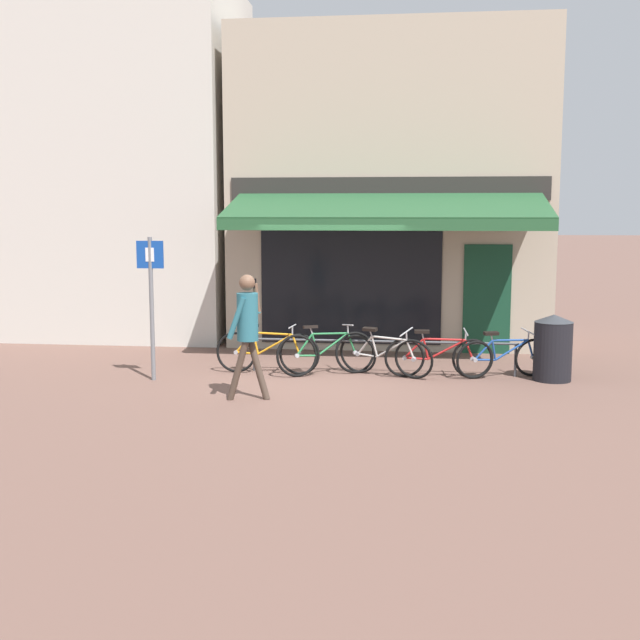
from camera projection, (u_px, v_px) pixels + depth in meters
ground_plane at (325, 379)px, 13.13m from camera, size 160.00×160.00×0.00m
shop_front at (390, 190)px, 16.75m from camera, size 6.40×4.91×6.36m
neighbour_building at (103, 164)px, 17.93m from camera, size 6.07×4.00×7.56m
bike_rack_rail at (383, 345)px, 13.52m from camera, size 4.51×0.04×0.57m
bicycle_orange at (267, 352)px, 13.52m from camera, size 1.80×0.52×0.84m
bicycle_green at (326, 352)px, 13.43m from camera, size 1.64×0.87×0.87m
bicycle_silver at (385, 355)px, 13.29m from camera, size 1.62×0.84×0.84m
bicycle_red at (438, 356)px, 13.16m from camera, size 1.78×0.52×0.81m
bicycle_blue at (504, 357)px, 13.17m from camera, size 1.62×0.66×0.80m
pedestrian_adult at (247, 321)px, 11.55m from camera, size 0.64×0.46×1.84m
litter_bin at (553, 347)px, 12.96m from camera, size 0.62×0.62×1.08m
parking_sign at (151, 293)px, 12.86m from camera, size 0.44×0.07×2.32m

